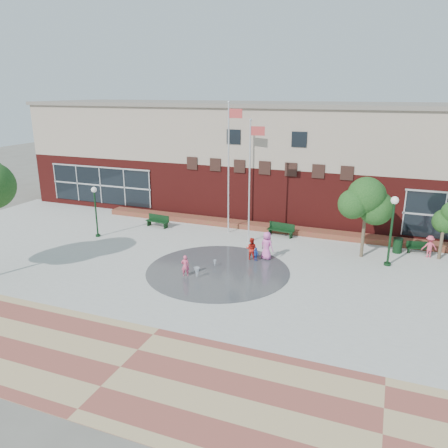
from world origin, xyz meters
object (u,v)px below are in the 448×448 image
(trash_can, at_px, (398,245))
(child_splash, at_px, (185,266))
(bench_left, at_px, (158,223))
(flagpole_left, at_px, (229,162))
(flagpole_right, at_px, (250,176))

(trash_can, bearing_deg, child_splash, -143.30)
(bench_left, xyz_separation_m, child_splash, (6.14, -7.66, 0.33))
(bench_left, bearing_deg, child_splash, -44.32)
(flagpole_left, relative_size, child_splash, 7.45)
(flagpole_right, xyz_separation_m, child_splash, (-1.57, -6.89, -4.07))
(bench_left, relative_size, child_splash, 1.52)
(flagpole_right, height_order, bench_left, flagpole_right)
(flagpole_right, bearing_deg, child_splash, -107.16)
(flagpole_left, distance_m, trash_can, 12.64)
(bench_left, distance_m, trash_can, 17.38)
(flagpole_left, xyz_separation_m, trash_can, (11.71, 0.01, -4.76))
(flagpole_left, distance_m, flagpole_right, 2.59)
(flagpole_left, height_order, flagpole_right, flagpole_left)
(flagpole_left, relative_size, flagpole_right, 1.12)
(trash_can, distance_m, child_splash, 14.00)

